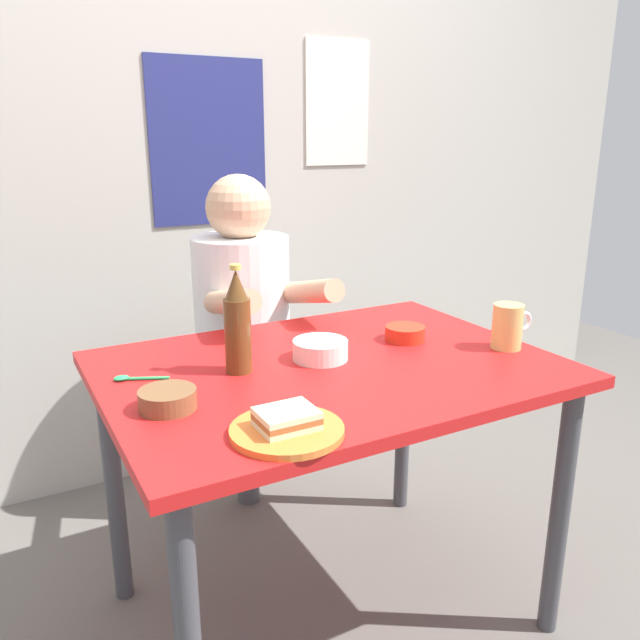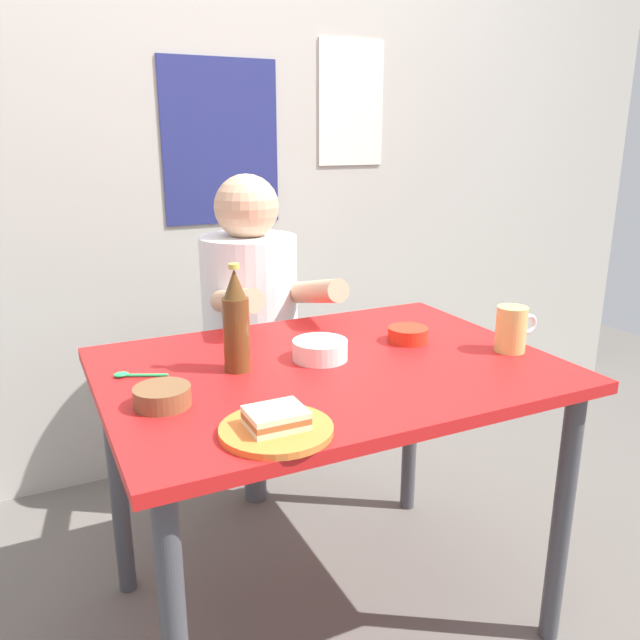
# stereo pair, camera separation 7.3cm
# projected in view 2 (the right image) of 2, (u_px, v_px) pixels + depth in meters

# --- Properties ---
(ground_plane) EXTENTS (6.00, 6.00, 0.00)m
(ground_plane) POSITION_uv_depth(u_px,v_px,m) (328.00, 610.00, 1.78)
(ground_plane) COLOR #59544F
(wall_back) EXTENTS (4.40, 0.09, 2.60)m
(wall_back) POSITION_uv_depth(u_px,v_px,m) (201.00, 131.00, 2.32)
(wall_back) COLOR #ADA89E
(wall_back) RESTS_ON ground
(dining_table) EXTENTS (1.10, 0.80, 0.74)m
(dining_table) POSITION_uv_depth(u_px,v_px,m) (329.00, 398.00, 1.60)
(dining_table) COLOR red
(dining_table) RESTS_ON ground
(stool) EXTENTS (0.34, 0.34, 0.45)m
(stool) POSITION_uv_depth(u_px,v_px,m) (253.00, 411.00, 2.23)
(stool) COLOR #4C4C51
(stool) RESTS_ON ground
(person_seated) EXTENTS (0.33, 0.56, 0.72)m
(person_seated) POSITION_uv_depth(u_px,v_px,m) (251.00, 298.00, 2.10)
(person_seated) COLOR white
(person_seated) RESTS_ON stool
(plate_orange) EXTENTS (0.22, 0.22, 0.01)m
(plate_orange) POSITION_uv_depth(u_px,v_px,m) (276.00, 430.00, 1.20)
(plate_orange) COLOR orange
(plate_orange) RESTS_ON dining_table
(sandwich) EXTENTS (0.11, 0.09, 0.04)m
(sandwich) POSITION_uv_depth(u_px,v_px,m) (276.00, 418.00, 1.19)
(sandwich) COLOR beige
(sandwich) RESTS_ON plate_orange
(beer_mug) EXTENTS (0.13, 0.08, 0.12)m
(beer_mug) POSITION_uv_depth(u_px,v_px,m) (512.00, 329.00, 1.65)
(beer_mug) COLOR #D1BC66
(beer_mug) RESTS_ON dining_table
(beer_bottle) EXTENTS (0.06, 0.06, 0.26)m
(beer_bottle) POSITION_uv_depth(u_px,v_px,m) (236.00, 323.00, 1.49)
(beer_bottle) COLOR #593819
(beer_bottle) RESTS_ON dining_table
(sauce_bowl_chili) EXTENTS (0.11, 0.11, 0.04)m
(sauce_bowl_chili) POSITION_uv_depth(u_px,v_px,m) (408.00, 334.00, 1.73)
(sauce_bowl_chili) COLOR red
(sauce_bowl_chili) RESTS_ON dining_table
(condiment_bowl_brown) EXTENTS (0.12, 0.12, 0.04)m
(condiment_bowl_brown) POSITION_uv_depth(u_px,v_px,m) (162.00, 395.00, 1.32)
(condiment_bowl_brown) COLOR brown
(condiment_bowl_brown) RESTS_ON dining_table
(rice_bowl_white) EXTENTS (0.14, 0.14, 0.05)m
(rice_bowl_white) POSITION_uv_depth(u_px,v_px,m) (320.00, 349.00, 1.59)
(rice_bowl_white) COLOR silver
(rice_bowl_white) RESTS_ON dining_table
(spoon) EXTENTS (0.12, 0.06, 0.01)m
(spoon) POSITION_uv_depth(u_px,v_px,m) (131.00, 375.00, 1.48)
(spoon) COLOR #26A559
(spoon) RESTS_ON dining_table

